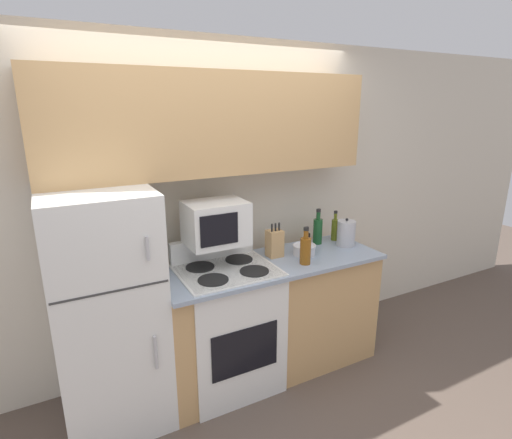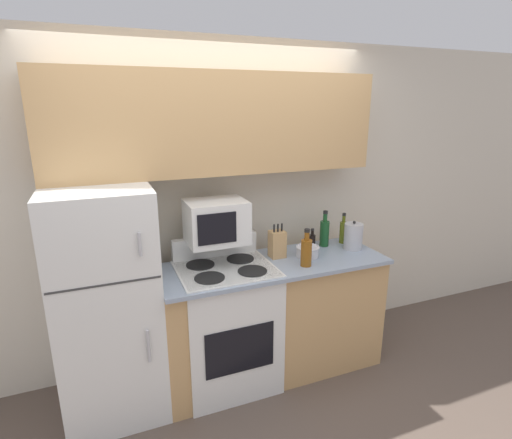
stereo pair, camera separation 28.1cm
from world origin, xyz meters
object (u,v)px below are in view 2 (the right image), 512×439
stove (227,325)px  bowl (308,251)px  bottle_olive_oil (343,231)px  kettle (353,236)px  bottle_wine_green (324,232)px  refrigerator (108,303)px  microwave (216,222)px  bottle_whiskey (306,251)px  bottle_soy_sauce (312,242)px  knife_block (277,244)px

stove → bowl: stove is taller
bottle_olive_oil → kettle: bottle_olive_oil is taller
bottle_wine_green → kettle: (0.18, -0.15, -0.01)m
kettle → bottle_olive_oil: bearing=87.3°
refrigerator → microwave: refrigerator is taller
bowl → bottle_olive_oil: bearing=21.8°
bottle_olive_oil → kettle: size_ratio=1.10×
bottle_whiskey → bottle_soy_sauce: 0.34m
bottle_wine_green → bottle_soy_sauce: bearing=-160.2°
bottle_olive_oil → knife_block: bearing=-172.4°
bowl → stove: bearing=179.9°
stove → microwave: size_ratio=2.62×
bowl → bottle_olive_oil: bottle_olive_oil is taller
knife_block → stove: bearing=-169.1°
bottle_soy_sauce → kettle: bearing=-17.0°
bottle_soy_sauce → bottle_wine_green: bearing=19.8°
microwave → kettle: 1.14m
bottle_whiskey → bottle_wine_green: bottle_wine_green is taller
bottle_olive_oil → kettle: (-0.01, -0.15, 0.00)m
refrigerator → bottle_whiskey: 1.41m
refrigerator → bottle_soy_sauce: refrigerator is taller
refrigerator → bowl: refrigerator is taller
stove → bottle_olive_oil: bearing=9.0°
bottle_soy_sauce → bottle_wine_green: 0.16m
stove → kettle: size_ratio=4.68×
stove → bottle_wine_green: (0.91, 0.17, 0.56)m
microwave → bowl: 0.75m
knife_block → bottle_whiskey: size_ratio=0.95×
bottle_wine_green → bottle_olive_oil: bearing=1.4°
knife_block → microwave: bearing=177.1°
kettle → bowl: bearing=-177.5°
bottle_soy_sauce → bowl: bearing=-132.0°
refrigerator → kettle: size_ratio=6.71×
stove → kettle: bearing=0.9°
bowl → bottle_whiskey: (-0.10, -0.15, 0.06)m
stove → bottle_olive_oil: (1.10, 0.17, 0.55)m
refrigerator → knife_block: (1.25, 0.00, 0.25)m
bowl → bottle_soy_sauce: bearing=48.0°
bottle_soy_sauce → stove: bearing=-171.4°
stove → kettle: (1.09, 0.02, 0.55)m
microwave → knife_block: bearing=-2.9°
stove → knife_block: size_ratio=4.14×
knife_block → bottle_soy_sauce: size_ratio=1.48×
refrigerator → bottle_soy_sauce: size_ratio=8.80×
stove → knife_block: 0.71m
microwave → bottle_whiskey: size_ratio=1.51×
refrigerator → bottle_soy_sauce: 1.58m
bottle_soy_sauce → kettle: kettle is taller
bottle_whiskey → kettle: (0.53, 0.17, -0.00)m
knife_block → bottle_wine_green: bearing=10.1°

